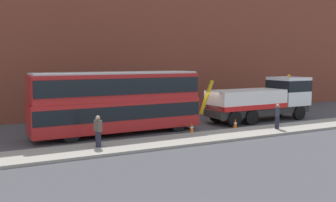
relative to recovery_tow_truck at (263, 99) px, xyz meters
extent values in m
plane|color=#424247|center=(-5.85, 0.47, -1.76)|extent=(120.00, 120.00, 0.00)
cube|color=gray|center=(-5.85, -3.73, -1.68)|extent=(60.00, 2.80, 0.15)
cube|color=brown|center=(-5.85, 7.82, 6.24)|extent=(60.00, 1.20, 16.00)
cube|color=#2D2D2D|center=(-0.48, -0.01, -0.90)|extent=(9.06, 2.45, 0.55)
cube|color=silver|center=(2.72, 0.07, 0.52)|extent=(2.67, 2.67, 2.30)
cube|color=black|center=(2.72, 0.07, 0.97)|extent=(2.69, 2.69, 0.90)
cube|color=silver|center=(-1.78, -0.05, 0.07)|extent=(6.17, 2.76, 1.40)
cube|color=red|center=(-1.78, -0.05, -0.45)|extent=(6.17, 2.81, 0.36)
cylinder|color=#B79914|center=(-5.49, -0.15, 0.37)|extent=(1.24, 0.31, 2.52)
sphere|color=orange|center=(2.72, 0.07, 1.79)|extent=(0.24, 0.24, 0.24)
cylinder|color=black|center=(2.79, 1.18, -1.18)|extent=(1.17, 0.37, 1.16)
cylinder|color=black|center=(2.85, -1.03, -1.18)|extent=(1.17, 0.37, 1.16)
cylinder|color=black|center=(-2.21, 1.05, -1.18)|extent=(1.17, 0.37, 1.16)
cylinder|color=black|center=(-2.15, -1.17, -1.18)|extent=(1.17, 0.37, 1.16)
cylinder|color=black|center=(-3.81, 1.01, -1.18)|extent=(1.17, 0.37, 1.16)
cylinder|color=black|center=(-3.75, -1.21, -1.18)|extent=(1.17, 0.37, 1.16)
cube|color=#AD1E1E|center=(-12.21, -0.01, -0.47)|extent=(11.06, 2.79, 1.90)
cube|color=#AD1E1E|center=(-12.21, -0.01, 1.33)|extent=(10.84, 2.69, 1.70)
cube|color=black|center=(-12.21, -0.01, -0.22)|extent=(10.95, 2.84, 0.90)
cube|color=black|center=(-12.21, -0.01, 1.43)|extent=(10.73, 2.83, 1.00)
cube|color=#B2B2B2|center=(-12.21, -0.01, 2.24)|extent=(10.62, 2.58, 0.12)
cube|color=yellow|center=(-6.69, 0.13, 0.78)|extent=(0.10, 1.50, 0.44)
cylinder|color=black|center=(-8.34, 1.17, -1.24)|extent=(1.05, 0.33, 1.04)
cylinder|color=black|center=(-8.28, -0.99, -1.24)|extent=(1.05, 0.33, 1.04)
cylinder|color=black|center=(-15.54, 0.98, -1.24)|extent=(1.05, 0.33, 1.04)
cylinder|color=black|center=(-15.48, -1.18, -1.24)|extent=(1.05, 0.33, 1.04)
cylinder|color=#232333|center=(-14.52, -3.50, -1.18)|extent=(0.39, 0.39, 0.85)
cube|color=brown|center=(-14.52, -3.50, -0.45)|extent=(0.39, 0.47, 0.62)
sphere|color=tan|center=(-14.52, -3.50, -0.02)|extent=(0.24, 0.24, 0.24)
cylinder|color=#232333|center=(-2.13, -3.83, -1.18)|extent=(0.42, 0.42, 0.85)
cube|color=#2D3347|center=(-2.13, -3.83, -0.45)|extent=(0.47, 0.47, 0.62)
sphere|color=tan|center=(-2.13, -3.83, -0.02)|extent=(0.24, 0.24, 0.24)
cone|color=orange|center=(-7.79, -1.97, -1.40)|extent=(0.32, 0.32, 0.72)
cylinder|color=white|center=(-7.79, -1.97, -1.36)|extent=(0.21, 0.21, 0.10)
cube|color=black|center=(-7.79, -1.97, -1.74)|extent=(0.36, 0.36, 0.04)
cone|color=orange|center=(-4.20, -1.94, -1.40)|extent=(0.32, 0.32, 0.72)
cylinder|color=white|center=(-4.20, -1.94, -1.36)|extent=(0.21, 0.21, 0.10)
cube|color=black|center=(-4.20, -1.94, -1.74)|extent=(0.36, 0.36, 0.04)
camera|label=1|loc=(-19.84, -22.39, 3.01)|focal=38.94mm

